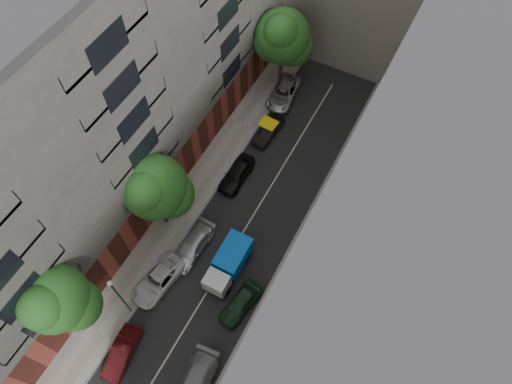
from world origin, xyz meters
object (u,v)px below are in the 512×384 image
Objects in this scene: pedestrian at (342,188)px; car_left_4 at (237,174)px; car_left_1 at (122,353)px; car_left_5 at (268,131)px; tree_mid at (155,190)px; lamp_post at (118,294)px; car_right_2 at (240,303)px; tarp_truck at (229,263)px; car_left_2 at (158,280)px; tree_near at (57,302)px; car_left_6 at (284,93)px; tree_far at (283,39)px; car_left_3 at (192,246)px.

car_left_4 is at bearing 15.46° from pedestrian.
car_left_1 reaches higher than car_left_5.
tree_mid is 1.28× the size of lamp_post.
lamp_post is (-7.00, -4.16, 3.24)m from car_right_2.
pedestrian is (8.40, 19.59, 0.32)m from car_left_1.
lamp_post is at bearing -127.95° from tarp_truck.
car_left_2 is 6.96m from tree_mid.
tarp_truck is 0.55× the size of tree_near.
lamp_post is at bearing -97.99° from car_left_6.
lamp_post reaches higher than car_right_2.
car_left_1 is at bearing -111.18° from tarp_truck.
tree_near is at bearing -134.73° from car_right_2.
tree_mid reaches higher than pedestrian.
car_left_2 is at bearing -96.59° from car_left_6.
tarp_truck is 7.82m from tree_mid.
car_left_6 is 0.64× the size of tree_mid.
pedestrian reaches higher than car_left_4.
pedestrian reaches higher than car_right_2.
tree_far reaches higher than car_right_2.
tarp_truck reaches higher than pedestrian.
car_left_6 is 5.57m from tree_far.
lamp_post is at bearing 49.97° from tree_near.
tree_far is (-0.90, 1.06, 5.39)m from car_left_6.
car_left_5 is at bearing 80.99° from tree_near.
tree_near reaches higher than car_right_2.
tree_mid is 0.88× the size of tree_far.
car_left_4 is at bearing -93.42° from car_left_6.
tree_far reaches higher than tree_near.
car_left_1 is at bearing -86.55° from tree_far.
tree_near is at bearing -130.03° from lamp_post.
car_left_1 is 0.79× the size of car_left_6.
car_left_2 is at bearing 77.92° from lamp_post.
car_left_3 is 19.92m from tree_far.
tree_mid reaches higher than car_left_4.
car_left_6 is 17.70m from tree_mid.
car_left_2 is 23.35m from tree_far.
car_left_6 is (-0.58, 10.44, -0.04)m from car_left_4.
car_left_3 is 0.53× the size of tree_far.
car_right_2 reaches higher than car_left_2.
car_left_4 is at bearing -82.65° from tree_far.
tree_near is at bearing -91.56° from tree_mid.
car_left_4 is 12.77m from tree_far.
car_left_3 is at bearing 80.86° from car_left_1.
tarp_truck is at bearing -10.05° from tree_mid.
tarp_truck is 1.22× the size of car_left_1.
pedestrian is at bearing 18.50° from car_left_4.
car_right_2 is 0.51× the size of tree_mid.
tree_near reaches higher than car_left_3.
car_left_3 is 7.60m from car_left_4.
car_right_2 is at bearing 36.23° from tree_near.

